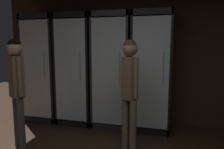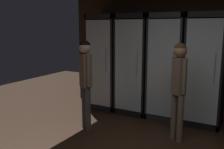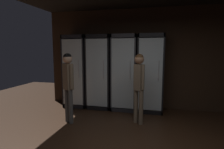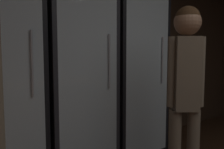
# 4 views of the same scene
# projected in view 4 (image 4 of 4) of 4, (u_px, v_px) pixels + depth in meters

# --- Properties ---
(wall_back) EXTENTS (6.00, 0.06, 2.80)m
(wall_back) POSITION_uv_depth(u_px,v_px,m) (107.00, 38.00, 2.97)
(wall_back) COLOR #382619
(wall_back) RESTS_ON ground
(cooler_center) EXTENTS (0.67, 0.64, 2.06)m
(cooler_center) POSITION_uv_depth(u_px,v_px,m) (72.00, 73.00, 2.38)
(cooler_center) COLOR #2B2B30
(cooler_center) RESTS_ON ground
(cooler_right) EXTENTS (0.67, 0.64, 2.06)m
(cooler_right) POSITION_uv_depth(u_px,v_px,m) (127.00, 70.00, 2.79)
(cooler_right) COLOR black
(cooler_right) RESTS_ON ground
(shopper_near) EXTENTS (0.25, 0.23, 1.57)m
(shopper_near) POSITION_uv_depth(u_px,v_px,m) (186.00, 83.00, 1.86)
(shopper_near) COLOR #72604C
(shopper_near) RESTS_ON ground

